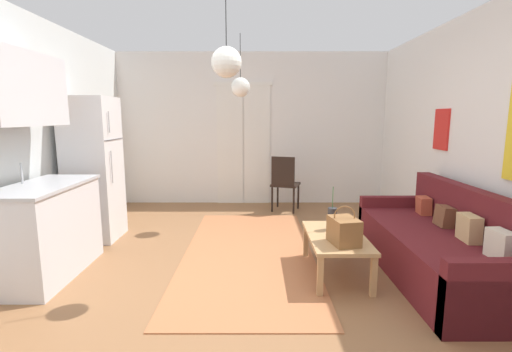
# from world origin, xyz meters

# --- Properties ---
(ground_plane) EXTENTS (5.25, 7.31, 0.10)m
(ground_plane) POSITION_xyz_m (0.00, 0.00, -0.05)
(ground_plane) COLOR #8E603D
(wall_back) EXTENTS (4.85, 0.13, 2.64)m
(wall_back) POSITION_xyz_m (-0.01, 3.40, 1.31)
(wall_back) COLOR white
(wall_back) RESTS_ON ground_plane
(area_rug) EXTENTS (1.44, 3.14, 0.01)m
(area_rug) POSITION_xyz_m (-0.01, 0.88, 0.01)
(area_rug) COLOR #B26B42
(area_rug) RESTS_ON ground_plane
(couch) EXTENTS (0.84, 2.11, 0.87)m
(couch) POSITION_xyz_m (1.87, 0.28, 0.28)
(couch) COLOR #5B191E
(couch) RESTS_ON ground_plane
(coffee_table) EXTENTS (0.54, 0.98, 0.40)m
(coffee_table) POSITION_xyz_m (0.86, 0.32, 0.35)
(coffee_table) COLOR tan
(coffee_table) RESTS_ON ground_plane
(bamboo_vase) EXTENTS (0.09, 0.09, 0.45)m
(bamboo_vase) POSITION_xyz_m (0.85, 0.51, 0.52)
(bamboo_vase) COLOR #2D2D33
(bamboo_vase) RESTS_ON coffee_table
(handbag) EXTENTS (0.27, 0.34, 0.36)m
(handbag) POSITION_xyz_m (0.87, 0.09, 0.52)
(handbag) COLOR brown
(handbag) RESTS_ON coffee_table
(refrigerator) EXTENTS (0.59, 0.60, 1.78)m
(refrigerator) POSITION_xyz_m (-1.96, 1.42, 0.89)
(refrigerator) COLOR white
(refrigerator) RESTS_ON ground_plane
(kitchen_counter) EXTENTS (0.59, 1.20, 2.12)m
(kitchen_counter) POSITION_xyz_m (-1.99, 0.31, 0.82)
(kitchen_counter) COLOR silver
(kitchen_counter) RESTS_ON ground_plane
(accent_chair) EXTENTS (0.53, 0.51, 0.91)m
(accent_chair) POSITION_xyz_m (0.54, 2.75, 0.50)
(accent_chair) COLOR black
(accent_chair) RESTS_ON ground_plane
(pendant_lamp_near) EXTENTS (0.26, 0.26, 0.77)m
(pendant_lamp_near) POSITION_xyz_m (-0.17, 0.10, 2.00)
(pendant_lamp_near) COLOR black
(pendant_lamp_far) EXTENTS (0.26, 0.26, 0.83)m
(pendant_lamp_far) POSITION_xyz_m (-0.14, 2.00, 1.94)
(pendant_lamp_far) COLOR black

